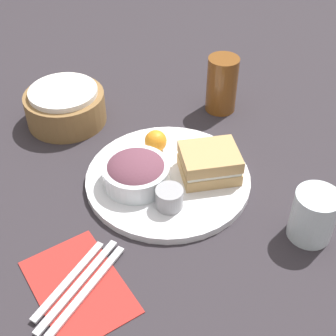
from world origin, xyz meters
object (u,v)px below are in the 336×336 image
plate (168,178)px  water_glass (313,215)px  bread_basket (65,106)px  knife (78,285)px  fork (87,289)px  sandwich (209,163)px  spoon (69,280)px  salad_bowl (136,172)px  drink_glass (222,84)px  dressing_cup (169,198)px

plate → water_glass: water_glass is taller
bread_basket → knife: (-0.17, -0.43, -0.03)m
fork → bread_basket: bearing=-137.1°
bread_basket → fork: bearing=-110.4°
sandwich → spoon: size_ratio=0.80×
spoon → water_glass: water_glass is taller
salad_bowl → water_glass: bearing=-54.2°
fork → spoon: bearing=-90.0°
sandwich → bread_basket: size_ratio=0.76×
salad_bowl → drink_glass: (0.30, 0.13, 0.03)m
sandwich → bread_basket: (-0.15, 0.34, -0.00)m
plate → drink_glass: bearing=30.9°
plate → salad_bowl: bearing=163.3°
drink_glass → spoon: bearing=-153.0°
plate → water_glass: (0.13, -0.25, 0.04)m
salad_bowl → knife: (-0.19, -0.15, -0.03)m
sandwich → water_glass: (0.06, -0.21, 0.00)m
spoon → knife: bearing=90.0°
knife → spoon: 0.02m
bread_basket → spoon: size_ratio=1.05×
plate → dressing_cup: dressing_cup is taller
bread_basket → spoon: 0.45m
plate → dressing_cup: bearing=-121.5°
sandwich → water_glass: 0.22m
sandwich → fork: bearing=-161.6°
dressing_cup → knife: 0.22m
drink_glass → water_glass: drink_glass is taller
salad_bowl → dressing_cup: salad_bowl is taller
salad_bowl → fork: bearing=-138.7°
plate → knife: bearing=-153.2°
plate → water_glass: bearing=-62.1°
salad_bowl → spoon: salad_bowl is taller
spoon → sandwich: bearing=165.5°
drink_glass → dressing_cup: bearing=-143.1°
plate → sandwich: sandwich is taller
plate → dressing_cup: size_ratio=6.35×
salad_bowl → fork: salad_bowl is taller
dressing_cup → water_glass: water_glass is taller
dressing_cup → water_glass: size_ratio=0.54×
salad_bowl → bread_basket: bread_basket is taller
spoon → drink_glass: bearing=-179.8°
plate → salad_bowl: 0.07m
spoon → water_glass: 0.42m
bread_basket → fork: bread_basket is taller
plate → salad_bowl: size_ratio=2.51×
plate → fork: (-0.24, -0.14, -0.00)m
spoon → fork: bearing=90.0°
knife → spoon: bearing=-90.0°
bread_basket → fork: size_ratio=0.95×
water_glass → knife: bearing=162.6°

